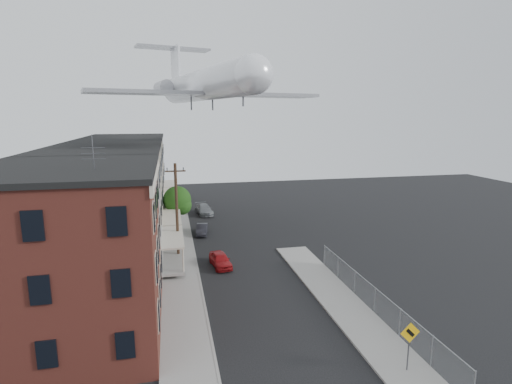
# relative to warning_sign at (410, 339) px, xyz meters

# --- Properties ---
(ground) EXTENTS (120.00, 120.00, 0.00)m
(ground) POSITION_rel_warning_sign_xyz_m (-5.60, 1.03, -1.88)
(ground) COLOR black
(ground) RESTS_ON ground
(sidewalk_left) EXTENTS (3.00, 62.00, 0.12)m
(sidewalk_left) POSITION_rel_warning_sign_xyz_m (-11.10, 25.03, -1.82)
(sidewalk_left) COLOR gray
(sidewalk_left) RESTS_ON ground
(sidewalk_right) EXTENTS (3.00, 26.00, 0.12)m
(sidewalk_right) POSITION_rel_warning_sign_xyz_m (-0.10, 7.03, -1.82)
(sidewalk_right) COLOR gray
(sidewalk_right) RESTS_ON ground
(curb_left) EXTENTS (0.15, 62.00, 0.14)m
(curb_left) POSITION_rel_warning_sign_xyz_m (-9.65, 25.03, -1.81)
(curb_left) COLOR gray
(curb_left) RESTS_ON ground
(curb_right) EXTENTS (0.15, 26.00, 0.14)m
(curb_right) POSITION_rel_warning_sign_xyz_m (-1.55, 7.03, -1.81)
(curb_right) COLOR gray
(curb_right) RESTS_ON ground
(corner_building) EXTENTS (10.31, 12.30, 12.15)m
(corner_building) POSITION_rel_warning_sign_xyz_m (-17.60, 8.03, 3.28)
(corner_building) COLOR #3E1513
(corner_building) RESTS_ON ground
(row_house_a) EXTENTS (11.98, 7.00, 10.30)m
(row_house_a) POSITION_rel_warning_sign_xyz_m (-17.56, 17.53, 3.25)
(row_house_a) COLOR slate
(row_house_a) RESTS_ON ground
(row_house_b) EXTENTS (11.98, 7.00, 10.30)m
(row_house_b) POSITION_rel_warning_sign_xyz_m (-17.56, 24.53, 3.25)
(row_house_b) COLOR gray
(row_house_b) RESTS_ON ground
(row_house_c) EXTENTS (11.98, 7.00, 10.30)m
(row_house_c) POSITION_rel_warning_sign_xyz_m (-17.56, 31.53, 3.25)
(row_house_c) COLOR slate
(row_house_c) RESTS_ON ground
(row_house_d) EXTENTS (11.98, 7.00, 10.30)m
(row_house_d) POSITION_rel_warning_sign_xyz_m (-17.56, 38.53, 3.25)
(row_house_d) COLOR gray
(row_house_d) RESTS_ON ground
(row_house_e) EXTENTS (11.98, 7.00, 10.30)m
(row_house_e) POSITION_rel_warning_sign_xyz_m (-17.56, 45.53, 3.25)
(row_house_e) COLOR slate
(row_house_e) RESTS_ON ground
(chainlink_fence) EXTENTS (0.06, 18.06, 1.90)m
(chainlink_fence) POSITION_rel_warning_sign_xyz_m (1.40, 6.03, -0.89)
(chainlink_fence) COLOR gray
(chainlink_fence) RESTS_ON ground
(warning_sign) EXTENTS (1.10, 0.11, 2.80)m
(warning_sign) POSITION_rel_warning_sign_xyz_m (0.00, 0.00, 0.00)
(warning_sign) COLOR #515156
(warning_sign) RESTS_ON ground
(utility_pole) EXTENTS (1.80, 0.26, 9.00)m
(utility_pole) POSITION_rel_warning_sign_xyz_m (-11.20, 19.03, 2.79)
(utility_pole) COLOR black
(utility_pole) RESTS_ON ground
(street_tree) EXTENTS (3.22, 3.20, 5.20)m
(street_tree) POSITION_rel_warning_sign_xyz_m (-10.87, 28.95, 1.57)
(street_tree) COLOR black
(street_tree) RESTS_ON ground
(car_near) EXTENTS (1.95, 3.82, 1.25)m
(car_near) POSITION_rel_warning_sign_xyz_m (-7.63, 16.74, -1.26)
(car_near) COLOR #A01418
(car_near) RESTS_ON ground
(car_mid) EXTENTS (1.65, 3.58, 1.14)m
(car_mid) POSITION_rel_warning_sign_xyz_m (-8.41, 26.87, -1.31)
(car_mid) COLOR black
(car_mid) RESTS_ON ground
(car_far) EXTENTS (2.43, 4.76, 1.32)m
(car_far) POSITION_rel_warning_sign_xyz_m (-7.40, 36.06, -1.22)
(car_far) COLOR slate
(car_far) RESTS_ON ground
(airplane) EXTENTS (25.08, 28.67, 8.25)m
(airplane) POSITION_rel_warning_sign_xyz_m (-7.78, 28.76, 14.53)
(airplane) COLOR white
(airplane) RESTS_ON ground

